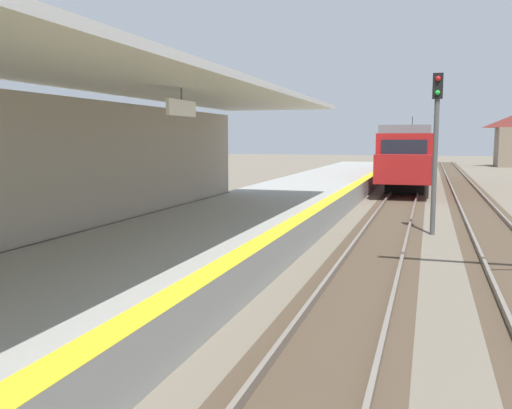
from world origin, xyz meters
TOP-DOWN VIEW (x-y plane):
  - station_platform at (-2.50, 16.00)m, footprint 5.00×80.00m
  - station_building_with_canopy at (-4.30, 10.80)m, footprint 4.85×24.00m
  - track_pair_nearest_platform at (1.90, 20.00)m, footprint 2.34×120.00m
  - track_pair_middle at (5.30, 20.00)m, footprint 2.34×120.00m
  - approaching_train at (1.90, 39.69)m, footprint 2.93×19.60m
  - rail_signal_post at (3.37, 20.02)m, footprint 0.32×0.34m

SIDE VIEW (x-z plane):
  - track_pair_nearest_platform at x=1.90m, z-range -0.03..0.13m
  - track_pair_middle at x=5.30m, z-range -0.03..0.13m
  - station_platform at x=-2.50m, z-range 0.00..0.90m
  - approaching_train at x=1.90m, z-range -0.20..4.56m
  - station_building_with_canopy at x=-4.30m, z-range 0.44..4.87m
  - rail_signal_post at x=3.37m, z-range 0.59..5.79m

